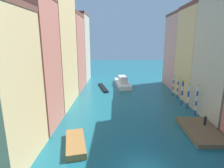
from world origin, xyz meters
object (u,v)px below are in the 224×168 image
(mooring_pole_1, at_px, (188,96))
(mooring_pole_3, at_px, (178,87))
(mooring_pole_4, at_px, (173,86))
(mooring_pole_2, at_px, (182,92))
(person_on_dock, at_px, (205,120))
(gondola_black, at_px, (103,88))
(vaporetto_white, at_px, (123,82))
(waterfront_dock, at_px, (201,131))
(motorboat_0, at_px, (75,143))
(mooring_pole_0, at_px, (197,100))

(mooring_pole_1, distance_m, mooring_pole_3, 6.33)
(mooring_pole_4, bearing_deg, mooring_pole_2, -90.74)
(person_on_dock, height_order, gondola_black, person_on_dock)
(mooring_pole_3, xyz_separation_m, vaporetto_white, (-11.35, 11.07, -1.48))
(vaporetto_white, xyz_separation_m, gondola_black, (-5.22, -3.33, -0.68))
(person_on_dock, distance_m, mooring_pole_4, 15.75)
(waterfront_dock, height_order, motorboat_0, motorboat_0)
(mooring_pole_0, bearing_deg, gondola_black, 133.89)
(mooring_pole_3, distance_m, mooring_pole_4, 1.57)
(person_on_dock, bearing_deg, mooring_pole_3, 86.88)
(mooring_pole_4, bearing_deg, vaporetto_white, 138.70)
(mooring_pole_4, height_order, vaporetto_white, mooring_pole_4)
(person_on_dock, height_order, mooring_pole_3, mooring_pole_3)
(person_on_dock, relative_size, mooring_pole_3, 0.32)
(mooring_pole_0, xyz_separation_m, vaporetto_white, (-11.28, 20.48, -1.79))
(mooring_pole_3, bearing_deg, mooring_pole_0, -90.41)
(person_on_dock, xyz_separation_m, mooring_pole_1, (0.56, 7.88, 1.17))
(mooring_pole_1, height_order, mooring_pole_2, mooring_pole_2)
(mooring_pole_2, bearing_deg, gondola_black, 143.49)
(mooring_pole_2, bearing_deg, vaporetto_white, 125.44)
(waterfront_dock, height_order, person_on_dock, person_on_dock)
(mooring_pole_2, height_order, gondola_black, mooring_pole_2)
(waterfront_dock, height_order, mooring_pole_0, mooring_pole_0)
(waterfront_dock, distance_m, mooring_pole_0, 6.64)
(gondola_black, bearing_deg, mooring_pole_0, -46.11)
(person_on_dock, bearing_deg, mooring_pole_0, 81.62)
(vaporetto_white, bearing_deg, gondola_black, -147.49)
(waterfront_dock, xyz_separation_m, mooring_pole_1, (1.59, 9.04, 2.14))
(mooring_pole_2, bearing_deg, person_on_dock, -91.41)
(person_on_dock, xyz_separation_m, motorboat_0, (-17.26, -4.78, -0.85))
(gondola_black, bearing_deg, vaporetto_white, 32.51)
(waterfront_dock, distance_m, mooring_pole_2, 11.52)
(mooring_pole_4, bearing_deg, gondola_black, 158.83)
(mooring_pole_3, distance_m, gondola_black, 18.41)
(mooring_pole_0, height_order, mooring_pole_1, mooring_pole_0)
(mooring_pole_1, bearing_deg, mooring_pole_3, 88.08)
(person_on_dock, xyz_separation_m, mooring_pole_3, (0.77, 14.21, 1.11))
(mooring_pole_4, height_order, motorboat_0, mooring_pole_4)
(vaporetto_white, bearing_deg, person_on_dock, -67.31)
(mooring_pole_0, relative_size, mooring_pole_3, 1.13)
(waterfront_dock, xyz_separation_m, motorboat_0, (-16.23, -3.63, 0.11))
(gondola_black, relative_size, motorboat_0, 1.45)
(waterfront_dock, relative_size, gondola_black, 0.90)
(mooring_pole_0, xyz_separation_m, mooring_pole_4, (-0.39, 10.91, -0.33))
(mooring_pole_3, bearing_deg, waterfront_dock, -96.70)
(waterfront_dock, bearing_deg, mooring_pole_2, 83.51)
(mooring_pole_0, distance_m, mooring_pole_2, 5.30)
(waterfront_dock, distance_m, mooring_pole_4, 17.05)
(mooring_pole_1, distance_m, vaporetto_white, 20.72)
(mooring_pole_1, relative_size, mooring_pole_4, 1.04)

